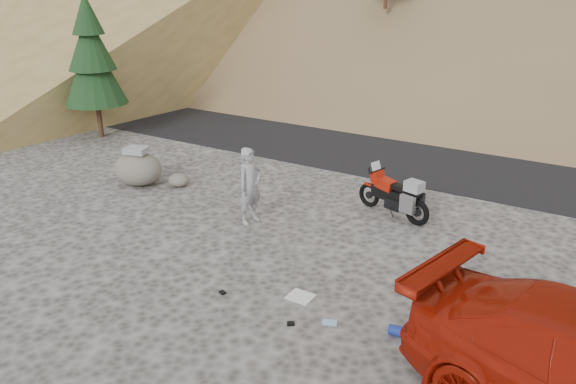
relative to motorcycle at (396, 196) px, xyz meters
The scene contains 14 objects.
ground 3.45m from the motorcycle, 104.60° to the right, with size 140.00×140.00×0.00m, color #3D3A38.
road 5.79m from the motorcycle, 98.57° to the left, with size 120.00×7.00×0.05m, color black.
conifer_verge 12.15m from the motorcycle, behind, with size 2.20×2.20×5.04m.
motorcycle is the anchor object (origin of this frame).
man 3.63m from the motorcycle, 143.84° to the right, with size 0.68×0.45×1.88m, color #95959A.
boulder 7.29m from the motorcycle, 166.94° to the right, with size 1.48×1.28×1.11m.
small_rock 6.15m from the motorcycle, 168.91° to the right, with size 0.66×0.61×0.36m.
gear_white_cloth 4.46m from the motorcycle, 92.19° to the right, with size 0.47×0.42×0.02m, color white.
gear_blue_mat 5.00m from the motorcycle, 67.63° to the right, with size 0.18×0.18×0.45m, color navy.
gear_bottle 5.54m from the motorcycle, 60.07° to the right, with size 0.08×0.08×0.23m, color navy.
gear_funnel 6.12m from the motorcycle, 59.18° to the right, with size 0.15×0.15×0.20m, color #A82D0B.
gear_glove_a 5.32m from the motorcycle, 106.51° to the right, with size 0.13×0.09×0.04m, color black.
gear_glove_b 5.31m from the motorcycle, 88.60° to the right, with size 0.13×0.09×0.04m, color black.
gear_blue_cloth 4.96m from the motorcycle, 82.06° to the right, with size 0.26×0.19×0.01m, color #8EB6DB.
Camera 1 is at (5.18, -9.01, 5.75)m, focal length 35.00 mm.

